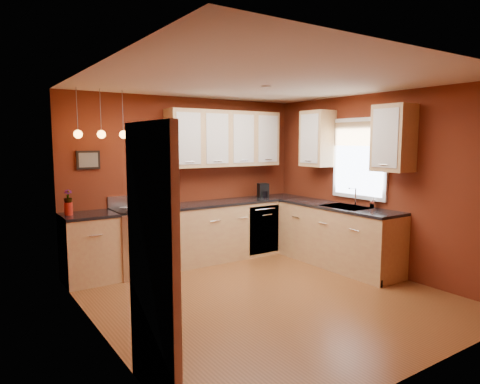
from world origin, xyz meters
TOP-DOWN VIEW (x-y plane):
  - floor at (0.00, 0.00)m, footprint 4.20×4.20m
  - ceiling at (0.00, 0.00)m, footprint 4.00×4.20m
  - wall_back at (0.00, 2.10)m, footprint 4.00×0.02m
  - wall_front at (0.00, -2.10)m, footprint 4.00×0.02m
  - wall_left at (-2.00, 0.00)m, footprint 0.02×4.20m
  - wall_right at (2.00, 0.00)m, footprint 0.02×4.20m
  - base_cabinets_back_left at (-1.65, 1.80)m, footprint 0.70×0.60m
  - base_cabinets_back_right at (0.73, 1.80)m, footprint 2.54×0.60m
  - base_cabinets_right at (1.70, 0.45)m, footprint 0.60×2.10m
  - counter_back_left at (-1.65, 1.80)m, footprint 0.70×0.62m
  - counter_back_right at (0.73, 1.80)m, footprint 2.54×0.62m
  - counter_right at (1.70, 0.45)m, footprint 0.62×2.10m
  - gas_range at (-0.92, 1.80)m, footprint 0.76×0.64m
  - dishwasher_front at (1.10, 1.51)m, footprint 0.60×0.02m
  - sink at (1.70, 0.30)m, footprint 0.50×0.70m
  - window at (1.97, 0.30)m, footprint 0.06×1.02m
  - door_left_wall at (-1.97, -1.20)m, footprint 0.12×0.82m
  - upper_cabinets_back at (0.60, 1.93)m, footprint 2.00×0.35m
  - upper_cabinets_right at (1.82, 0.32)m, footprint 0.35×1.95m
  - wall_picture at (-1.55, 2.08)m, footprint 0.32×0.03m
  - pendant_lights at (-1.45, 1.75)m, footprint 0.71×0.11m
  - red_canister at (-0.45, 1.85)m, footprint 0.14×0.14m
  - red_vase at (-1.89, 1.83)m, footprint 0.11×0.11m
  - flowers at (-1.89, 1.83)m, footprint 0.11×0.11m
  - coffee_maker at (1.30, 1.80)m, footprint 0.20×0.20m
  - soap_pump at (1.92, -0.04)m, footprint 0.08×0.08m
  - dish_towel at (-0.89, 1.47)m, footprint 0.24×0.02m

SIDE VIEW (x-z plane):
  - floor at x=0.00m, z-range 0.00..0.00m
  - base_cabinets_back_left at x=-1.65m, z-range 0.00..0.90m
  - base_cabinets_back_right at x=0.73m, z-range 0.00..0.90m
  - base_cabinets_right at x=1.70m, z-range 0.00..0.90m
  - dishwasher_front at x=1.10m, z-range 0.05..0.85m
  - gas_range at x=-0.92m, z-range -0.07..1.04m
  - dish_towel at x=-0.89m, z-range 0.36..0.68m
  - sink at x=1.70m, z-range 0.75..1.08m
  - counter_back_left at x=-1.65m, z-range 0.90..0.94m
  - counter_back_right at x=0.73m, z-range 0.90..0.94m
  - counter_right at x=1.70m, z-range 0.90..0.94m
  - soap_pump at x=1.92m, z-range 0.94..1.11m
  - red_vase at x=-1.89m, z-range 0.94..1.11m
  - door_left_wall at x=-1.97m, z-range 0.00..2.05m
  - red_canister at x=-0.45m, z-range 0.94..1.15m
  - coffee_maker at x=1.30m, z-range 0.93..1.18m
  - flowers at x=-1.89m, z-range 1.09..1.28m
  - wall_back at x=0.00m, z-range 0.00..2.60m
  - wall_front at x=0.00m, z-range 0.00..2.60m
  - wall_left at x=-2.00m, z-range 0.00..2.60m
  - wall_right at x=2.00m, z-range 0.00..2.60m
  - wall_picture at x=-1.55m, z-range 1.52..1.78m
  - window at x=1.97m, z-range 1.08..2.30m
  - upper_cabinets_back at x=0.60m, z-range 1.50..2.40m
  - upper_cabinets_right at x=1.82m, z-range 1.50..2.40m
  - pendant_lights at x=-1.45m, z-range 1.68..2.34m
  - ceiling at x=0.00m, z-range 2.59..2.61m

